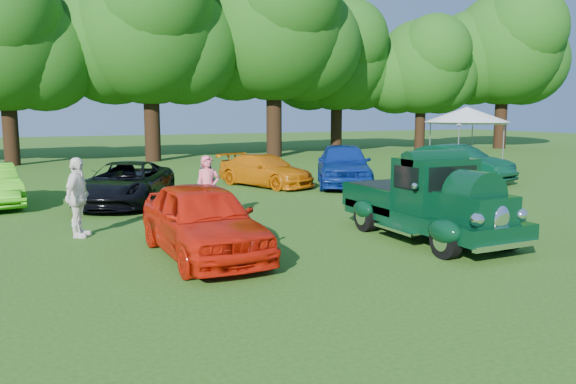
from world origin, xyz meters
name	(u,v)px	position (x,y,z in m)	size (l,w,h in m)	color
ground	(360,246)	(0.00, 0.00, 0.00)	(120.00, 120.00, 0.00)	#274C11
hero_pickup	(427,204)	(1.78, -0.02, 0.81)	(2.22, 4.77, 1.86)	black
red_convertible	(203,220)	(-3.30, 0.67, 0.74)	(1.75, 4.34, 1.48)	red
back_car_black	(125,184)	(-3.64, 7.78, 0.66)	(2.20, 4.77, 1.33)	black
back_car_orange	(265,170)	(2.03, 9.95, 0.61)	(1.72, 4.23, 1.23)	#C46006
back_car_blue	(343,164)	(4.80, 8.70, 0.84)	(1.98, 4.92, 1.68)	navy
back_car_green	(457,163)	(9.70, 7.81, 0.76)	(1.61, 4.61, 1.52)	black
spectator_pink	(208,189)	(-2.14, 4.02, 0.88)	(0.64, 0.42, 1.75)	#F16376
spectator_grey	(208,192)	(-2.09, 4.21, 0.77)	(0.75, 0.58, 1.54)	slate
spectator_white	(78,197)	(-5.39, 3.57, 0.93)	(1.09, 0.45, 1.85)	white
canopy_tent	(467,115)	(13.80, 11.75, 2.70)	(4.70, 4.70, 3.11)	silver
tree_line	(181,42)	(2.48, 23.62, 6.95)	(63.14, 10.85, 12.42)	black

